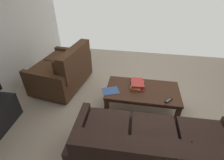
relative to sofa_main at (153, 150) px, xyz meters
name	(u,v)px	position (x,y,z in m)	size (l,w,h in m)	color
ground_plane	(145,112)	(0.06, -1.00, -0.36)	(5.46, 5.00, 0.01)	tan
sofa_main	(153,150)	(0.00, 0.00, 0.00)	(1.95, 0.87, 0.82)	black
loveseat_near	(63,70)	(1.77, -1.54, 0.02)	(1.05, 1.32, 0.91)	black
coffee_table	(142,92)	(0.14, -1.10, -0.01)	(1.24, 0.67, 0.41)	#3D2316
book_stack	(137,84)	(0.24, -1.17, 0.10)	(0.25, 0.32, 0.10)	#C63833
tv_remote	(168,100)	(-0.26, -0.87, 0.07)	(0.14, 0.15, 0.02)	black
loose_magazine	(111,91)	(0.68, -0.97, 0.06)	(0.21, 0.27, 0.01)	#385693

